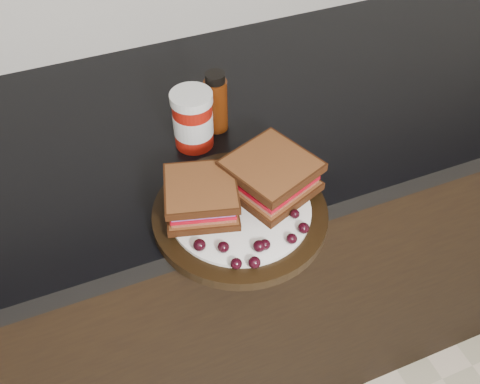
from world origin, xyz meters
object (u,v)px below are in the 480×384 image
(plate, at_px, (240,214))
(oil_bottle, at_px, (216,102))
(sandwich_left, at_px, (201,197))
(condiment_jar, at_px, (193,119))

(plate, height_order, oil_bottle, oil_bottle)
(plate, height_order, sandwich_left, sandwich_left)
(plate, xyz_separation_m, sandwich_left, (-0.06, 0.02, 0.04))
(condiment_jar, bearing_deg, sandwich_left, -104.72)
(condiment_jar, relative_size, oil_bottle, 0.92)
(condiment_jar, distance_m, oil_bottle, 0.06)
(oil_bottle, bearing_deg, condiment_jar, -153.17)
(condiment_jar, height_order, oil_bottle, oil_bottle)
(sandwich_left, distance_m, condiment_jar, 0.19)
(plate, xyz_separation_m, condiment_jar, (-0.01, 0.20, 0.05))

